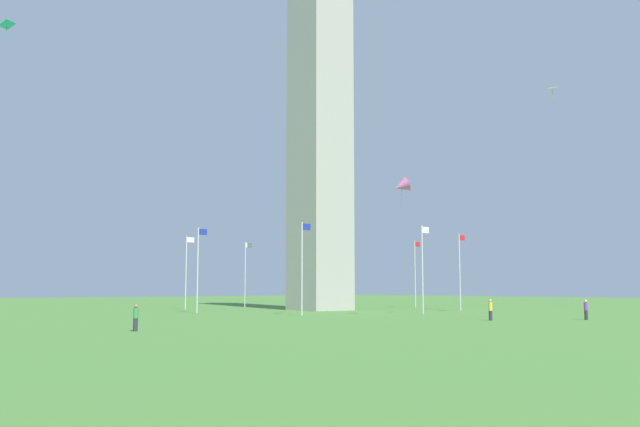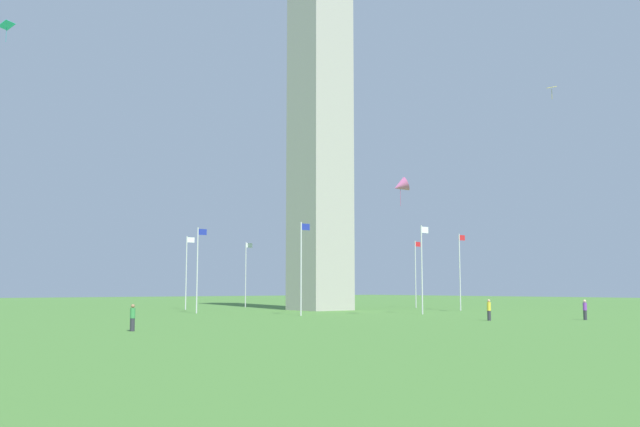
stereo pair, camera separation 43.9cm
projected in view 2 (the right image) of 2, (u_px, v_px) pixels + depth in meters
The scene contains 16 objects.
ground_plane at pixel (320, 310), 82.44m from camera, with size 260.00×260.00×0.00m, color #477A33.
obelisk_monument at pixel (320, 91), 85.36m from camera, with size 5.95×5.95×54.08m.
flagpole_n at pixel (416, 271), 93.36m from camera, with size 1.12×0.14×9.08m.
flagpole_ne at pixel (333, 272), 99.49m from camera, with size 1.12×0.14×9.08m.
flagpole_e at pixel (246, 272), 95.96m from camera, with size 1.12×0.14×9.08m.
flagpole_se at pixel (187, 269), 84.84m from camera, with size 1.12×0.14×9.08m.
flagpole_s at pixel (198, 266), 72.65m from camera, with size 1.12×0.14×9.08m.
flagpole_sw at pixel (301, 264), 66.53m from camera, with size 1.12×0.14×9.08m.
flagpole_w at pixel (422, 266), 70.06m from camera, with size 1.12×0.14×9.08m.
flagpole_nw at pixel (460, 269), 81.18m from camera, with size 1.12×0.14×9.08m.
person_green_shirt at pixel (133, 318), 42.52m from camera, with size 0.32×0.32×1.67m.
person_purple_shirt at pixel (585, 310), 57.31m from camera, with size 0.32×0.32×1.69m.
person_yellow_shirt at pixel (489, 310), 56.31m from camera, with size 0.32×0.32×1.74m.
kite_cyan_diamond at pixel (7, 26), 65.15m from camera, with size 1.56×1.52×1.92m.
kite_pink_delta at pixel (400, 186), 64.61m from camera, with size 2.12×2.02×2.77m.
kite_yellow_diamond at pixel (552, 88), 66.16m from camera, with size 1.06×1.08×1.34m.
Camera 2 is at (-51.98, -64.99, 2.69)m, focal length 38.49 mm.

